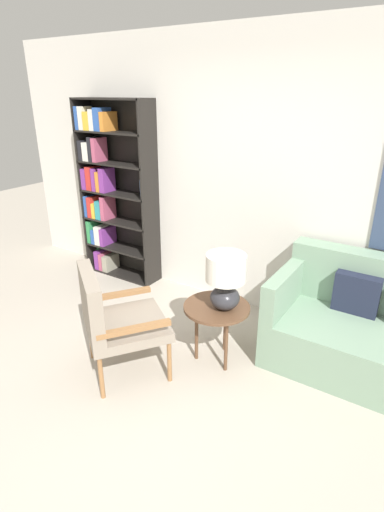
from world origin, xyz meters
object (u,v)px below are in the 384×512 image
object	(u,v)px
armchair	(111,316)
bookshelf	(110,190)
side_table	(217,311)
table_lamp	(226,278)

from	to	relation	value
armchair	bookshelf	bearing A→B (deg)	132.99
bookshelf	armchair	world-z (taller)	bookshelf
side_table	table_lamp	xyz separation A→B (m)	(0.07, 0.00, 0.32)
bookshelf	table_lamp	bearing A→B (deg)	-23.08
armchair	table_lamp	distance (m)	0.93
bookshelf	armchair	distance (m)	2.06
side_table	table_lamp	distance (m)	0.33
armchair	table_lamp	world-z (taller)	table_lamp
side_table	bookshelf	bearing A→B (deg)	156.10
bookshelf	side_table	xyz separation A→B (m)	(1.96, -0.87, -0.58)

